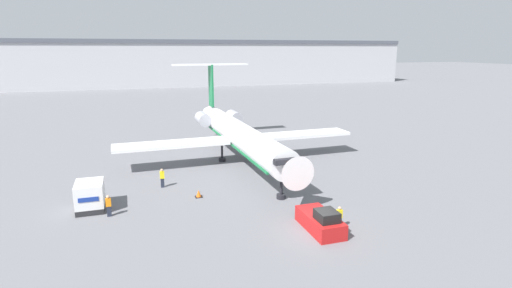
# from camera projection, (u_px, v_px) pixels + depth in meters

# --- Properties ---
(ground_plane) EXTENTS (600.00, 600.00, 0.00)m
(ground_plane) POSITION_uv_depth(u_px,v_px,m) (320.00, 234.00, 27.97)
(ground_plane) COLOR slate
(terminal_building) EXTENTS (180.00, 16.80, 15.67)m
(terminal_building) POSITION_uv_depth(u_px,v_px,m) (161.00, 63.00, 137.07)
(terminal_building) COLOR #B2B2B7
(terminal_building) RESTS_ON ground
(airplane_main) EXTENTS (27.58, 30.26, 10.62)m
(airplane_main) POSITION_uv_depth(u_px,v_px,m) (239.00, 133.00, 45.35)
(airplane_main) COLOR white
(airplane_main) RESTS_ON ground
(pushback_tug) EXTENTS (1.98, 4.47, 1.82)m
(pushback_tug) POSITION_uv_depth(u_px,v_px,m) (320.00, 221.00, 28.51)
(pushback_tug) COLOR #B21919
(pushback_tug) RESTS_ON ground
(luggage_cart) EXTENTS (2.13, 2.87, 2.29)m
(luggage_cart) POSITION_uv_depth(u_px,v_px,m) (90.00, 196.00, 32.04)
(luggage_cart) COLOR #232326
(luggage_cart) RESTS_ON ground
(worker_near_tug) EXTENTS (0.40, 0.24, 1.67)m
(worker_near_tug) POSITION_uv_depth(u_px,v_px,m) (339.00, 217.00, 28.72)
(worker_near_tug) COLOR #232838
(worker_near_tug) RESTS_ON ground
(worker_by_wing) EXTENTS (0.40, 0.25, 1.82)m
(worker_by_wing) POSITION_uv_depth(u_px,v_px,m) (162.00, 177.00, 37.25)
(worker_by_wing) COLOR #232838
(worker_by_wing) RESTS_ON ground
(worker_on_apron) EXTENTS (0.40, 0.24, 1.72)m
(worker_on_apron) POSITION_uv_depth(u_px,v_px,m) (109.00, 205.00, 30.79)
(worker_on_apron) COLOR #232838
(worker_on_apron) RESTS_ON ground
(traffic_cone_left) EXTENTS (0.63, 0.63, 0.65)m
(traffic_cone_left) POSITION_uv_depth(u_px,v_px,m) (199.00, 194.00, 34.95)
(traffic_cone_left) COLOR black
(traffic_cone_left) RESTS_ON ground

